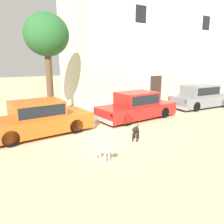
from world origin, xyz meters
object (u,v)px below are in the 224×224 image
object	(u,v)px
stray_dog_spotted	(104,150)
parked_sedan_third	(201,96)
parked_sedan_nearest	(38,118)
stray_dog_tan	(136,131)
acacia_tree_left	(47,37)
parked_sedan_second	(137,106)
stray_cat	(111,144)

from	to	relation	value
stray_dog_spotted	parked_sedan_third	bearing A→B (deg)	95.30
parked_sedan_nearest	parked_sedan_third	size ratio (longest dim) A/B	1.00
parked_sedan_nearest	stray_dog_tan	world-z (taller)	parked_sedan_nearest
acacia_tree_left	stray_dog_tan	bearing A→B (deg)	-72.85
parked_sedan_nearest	stray_dog_spotted	world-z (taller)	parked_sedan_nearest
parked_sedan_second	stray_cat	size ratio (longest dim) A/B	7.58
parked_sedan_nearest	stray_dog_spotted	size ratio (longest dim) A/B	4.81
stray_dog_spotted	acacia_tree_left	distance (m)	7.82
stray_dog_tan	acacia_tree_left	xyz separation A→B (m)	(-1.75, 5.67, 4.04)
stray_dog_spotted	acacia_tree_left	size ratio (longest dim) A/B	0.18
stray_dog_spotted	stray_cat	bearing A→B (deg)	123.47
stray_cat	parked_sedan_second	bearing A→B (deg)	134.58
stray_dog_tan	acacia_tree_left	world-z (taller)	acacia_tree_left
parked_sedan_nearest	acacia_tree_left	distance (m)	4.85
acacia_tree_left	stray_dog_spotted	bearing A→B (deg)	-92.77
parked_sedan_nearest	stray_dog_tan	distance (m)	4.28
parked_sedan_third	stray_cat	world-z (taller)	parked_sedan_third
parked_sedan_nearest	parked_sedan_second	world-z (taller)	parked_sedan_nearest
parked_sedan_second	parked_sedan_third	size ratio (longest dim) A/B	1.00
stray_dog_spotted	stray_cat	size ratio (longest dim) A/B	1.58
stray_dog_tan	stray_cat	bearing A→B (deg)	-42.80
parked_sedan_nearest	stray_cat	bearing A→B (deg)	-60.14
parked_sedan_nearest	acacia_tree_left	xyz separation A→B (m)	(1.40, 2.79, 3.72)
parked_sedan_nearest	acacia_tree_left	bearing A→B (deg)	59.05
parked_sedan_nearest	stray_dog_tan	size ratio (longest dim) A/B	6.33
stray_dog_tan	parked_sedan_third	bearing A→B (deg)	157.26
parked_sedan_second	parked_sedan_third	world-z (taller)	parked_sedan_third
parked_sedan_nearest	parked_sedan_third	xyz separation A→B (m)	(11.08, 0.01, 0.04)
parked_sedan_second	acacia_tree_left	distance (m)	6.16
acacia_tree_left	parked_sedan_second	bearing A→B (deg)	-35.45
parked_sedan_nearest	stray_dog_spotted	distance (m)	4.06
parked_sedan_third	parked_sedan_second	bearing A→B (deg)	-175.57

